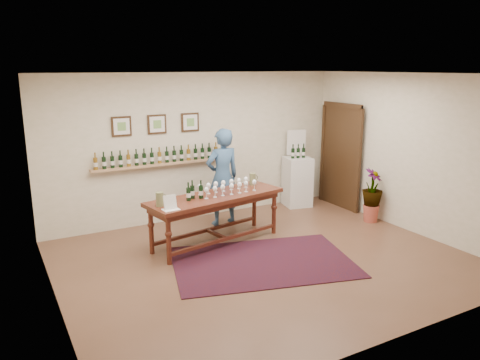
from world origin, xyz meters
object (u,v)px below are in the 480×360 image
person (223,177)px  potted_plant (372,195)px  tasting_table (216,202)px  display_pedestal (297,182)px

person → potted_plant: bearing=153.0°
tasting_table → person: person is taller
display_pedestal → potted_plant: (0.61, -1.57, -0.00)m
potted_plant → tasting_table: bearing=172.1°
tasting_table → potted_plant: 3.12m
display_pedestal → person: (-1.93, -0.32, 0.39)m
tasting_table → person: 1.01m
tasting_table → display_pedestal: (2.47, 1.14, -0.19)m
potted_plant → person: bearing=153.8°
tasting_table → potted_plant: bearing=-18.0°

